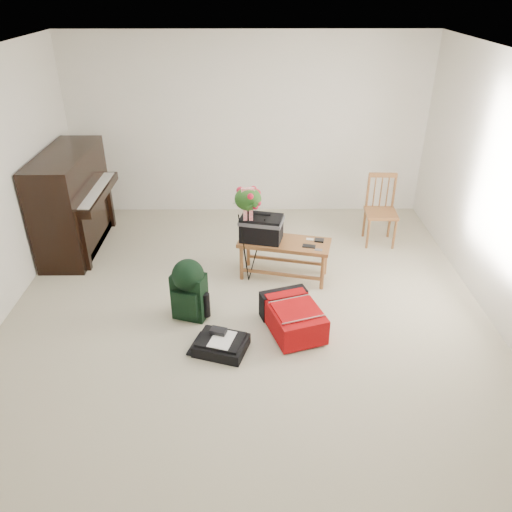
{
  "coord_description": "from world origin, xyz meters",
  "views": [
    {
      "loc": [
        0.05,
        -4.18,
        3.09
      ],
      "look_at": [
        0.09,
        0.35,
        0.54
      ],
      "focal_mm": 35.0,
      "sensor_mm": 36.0,
      "label": 1
    }
  ],
  "objects_px": {
    "piano": "(73,203)",
    "flower_stand": "(248,236)",
    "dining_chair": "(381,211)",
    "bench": "(269,234)",
    "green_backpack": "(189,287)",
    "red_suitcase": "(293,314)",
    "black_duffel": "(221,344)"
  },
  "relations": [
    {
      "from": "flower_stand",
      "to": "black_duffel",
      "type": "bearing_deg",
      "value": -108.34
    },
    {
      "from": "piano",
      "to": "dining_chair",
      "type": "xyz_separation_m",
      "value": [
        3.9,
        0.09,
        -0.16
      ]
    },
    {
      "from": "dining_chair",
      "to": "black_duffel",
      "type": "relative_size",
      "value": 1.63
    },
    {
      "from": "dining_chair",
      "to": "piano",
      "type": "bearing_deg",
      "value": -175.42
    },
    {
      "from": "green_backpack",
      "to": "flower_stand",
      "type": "height_order",
      "value": "flower_stand"
    },
    {
      "from": "bench",
      "to": "red_suitcase",
      "type": "relative_size",
      "value": 1.35
    },
    {
      "from": "piano",
      "to": "green_backpack",
      "type": "distance_m",
      "value": 2.26
    },
    {
      "from": "dining_chair",
      "to": "black_duffel",
      "type": "height_order",
      "value": "dining_chair"
    },
    {
      "from": "piano",
      "to": "red_suitcase",
      "type": "bearing_deg",
      "value": -33.6
    },
    {
      "from": "dining_chair",
      "to": "black_duffel",
      "type": "distance_m",
      "value": 2.97
    },
    {
      "from": "black_duffel",
      "to": "green_backpack",
      "type": "distance_m",
      "value": 0.7
    },
    {
      "from": "dining_chair",
      "to": "black_duffel",
      "type": "bearing_deg",
      "value": -128.45
    },
    {
      "from": "dining_chair",
      "to": "red_suitcase",
      "type": "height_order",
      "value": "dining_chair"
    },
    {
      "from": "black_duffel",
      "to": "red_suitcase",
      "type": "bearing_deg",
      "value": 44.25
    },
    {
      "from": "bench",
      "to": "green_backpack",
      "type": "relative_size",
      "value": 1.66
    },
    {
      "from": "piano",
      "to": "green_backpack",
      "type": "relative_size",
      "value": 2.26
    },
    {
      "from": "piano",
      "to": "flower_stand",
      "type": "distance_m",
      "value": 2.36
    },
    {
      "from": "green_backpack",
      "to": "flower_stand",
      "type": "bearing_deg",
      "value": 67.55
    },
    {
      "from": "bench",
      "to": "flower_stand",
      "type": "distance_m",
      "value": 0.24
    },
    {
      "from": "red_suitcase",
      "to": "black_duffel",
      "type": "xyz_separation_m",
      "value": [
        -0.7,
        -0.35,
        -0.09
      ]
    },
    {
      "from": "dining_chair",
      "to": "flower_stand",
      "type": "bearing_deg",
      "value": -147.34
    },
    {
      "from": "green_backpack",
      "to": "bench",
      "type": "bearing_deg",
      "value": 61.0
    },
    {
      "from": "red_suitcase",
      "to": "flower_stand",
      "type": "bearing_deg",
      "value": 98.35
    },
    {
      "from": "green_backpack",
      "to": "black_duffel",
      "type": "bearing_deg",
      "value": -39.52
    },
    {
      "from": "dining_chair",
      "to": "green_backpack",
      "type": "relative_size",
      "value": 1.36
    },
    {
      "from": "bench",
      "to": "red_suitcase",
      "type": "xyz_separation_m",
      "value": [
        0.22,
        -0.96,
        -0.4
      ]
    },
    {
      "from": "dining_chair",
      "to": "bench",
      "type": "bearing_deg",
      "value": -145.62
    },
    {
      "from": "flower_stand",
      "to": "green_backpack",
      "type": "bearing_deg",
      "value": -137.05
    },
    {
      "from": "bench",
      "to": "red_suitcase",
      "type": "height_order",
      "value": "bench"
    },
    {
      "from": "bench",
      "to": "dining_chair",
      "type": "height_order",
      "value": "dining_chair"
    },
    {
      "from": "flower_stand",
      "to": "dining_chair",
      "type": "bearing_deg",
      "value": 22.69
    },
    {
      "from": "piano",
      "to": "red_suitcase",
      "type": "height_order",
      "value": "piano"
    }
  ]
}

